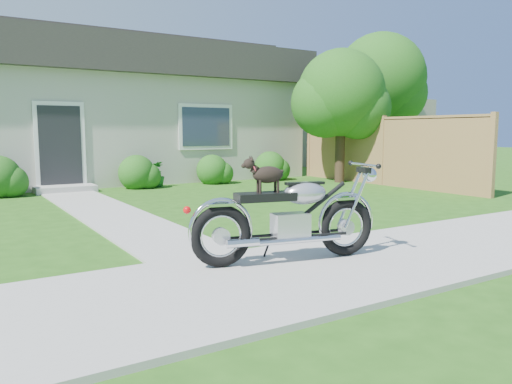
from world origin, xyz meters
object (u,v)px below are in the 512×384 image
Objects in this scene: tree_near at (346,97)px; potted_plant_right at (157,174)px; fence at (383,151)px; motorcycle_with_dog at (290,216)px; tree_far at (384,83)px; house at (90,109)px.

potted_plant_right is (-5.06, 1.72, -2.10)m from tree_near.
fence is 9.69× the size of potted_plant_right.
fence reaches higher than motorcycle_with_dog.
tree_far reaches higher than fence.
tree_near is at bearing -148.31° from tree_far.
house is 10.47m from tree_far.
motorcycle_with_dog is at bearing -100.72° from potted_plant_right.
tree_near is 5.57× the size of potted_plant_right.
fence is at bearing -135.87° from tree_far.
fence is 6.17m from potted_plant_right.
house reaches higher than motorcycle_with_dog.
house is 7.84m from tree_near.
tree_near is at bearing -18.75° from potted_plant_right.
tree_far reaches higher than tree_near.
house is 11.77m from motorcycle_with_dog.
potted_plant_right is at bearing 152.89° from fence.
motorcycle_with_dog is (-6.61, -6.48, -1.89)m from tree_near.
potted_plant_right is at bearing -174.64° from tree_far.
motorcycle_with_dog is at bearing -142.46° from fence.
tree_near is 4.99m from tree_far.
fence is at bearing -27.11° from potted_plant_right.
tree_near is at bearing -41.22° from house.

